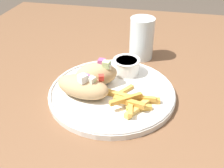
{
  "coord_description": "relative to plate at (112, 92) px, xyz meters",
  "views": [
    {
      "loc": [
        0.08,
        -0.56,
        1.16
      ],
      "look_at": [
        -0.03,
        -0.05,
        0.81
      ],
      "focal_mm": 42.0,
      "sensor_mm": 36.0,
      "label": 1
    }
  ],
  "objects": [
    {
      "name": "fries_pile",
      "position": [
        0.06,
        -0.04,
        0.01
      ],
      "size": [
        0.13,
        0.13,
        0.03
      ],
      "color": "#E5B251",
      "rests_on": "plate"
    },
    {
      "name": "pita_sandwich_near",
      "position": [
        -0.06,
        -0.03,
        0.03
      ],
      "size": [
        0.14,
        0.09,
        0.06
      ],
      "rotation": [
        0.0,
        0.0,
        -0.2
      ],
      "color": "tan",
      "rests_on": "plate"
    },
    {
      "name": "water_glass",
      "position": [
        0.04,
        0.22,
        0.05
      ],
      "size": [
        0.07,
        0.07,
        0.13
      ],
      "color": "silver",
      "rests_on": "table"
    },
    {
      "name": "pita_sandwich_far",
      "position": [
        -0.04,
        0.02,
        0.03
      ],
      "size": [
        0.12,
        0.1,
        0.07
      ],
      "rotation": [
        0.0,
        0.0,
        0.4
      ],
      "color": "tan",
      "rests_on": "plate"
    },
    {
      "name": "sauce_ramekin",
      "position": [
        0.02,
        0.09,
        0.03
      ],
      "size": [
        0.07,
        0.07,
        0.04
      ],
      "color": "white",
      "rests_on": "plate"
    },
    {
      "name": "plate",
      "position": [
        0.0,
        0.0,
        0.0
      ],
      "size": [
        0.31,
        0.31,
        0.02
      ],
      "color": "white",
      "rests_on": "table"
    },
    {
      "name": "table",
      "position": [
        0.03,
        0.05,
        -0.09
      ],
      "size": [
        1.26,
        1.26,
        0.78
      ],
      "color": "brown",
      "rests_on": "ground_plane"
    }
  ]
}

